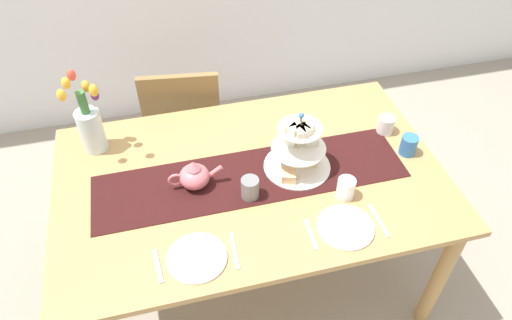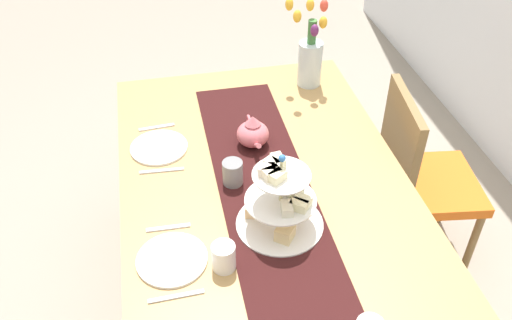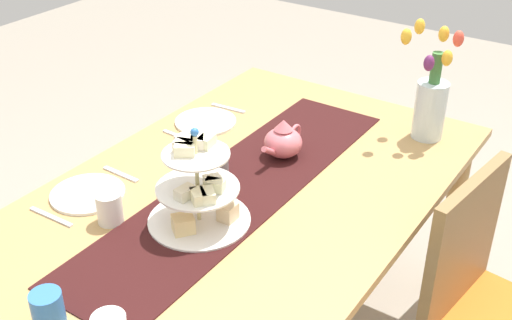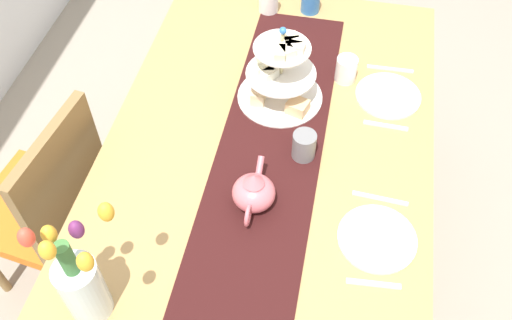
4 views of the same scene
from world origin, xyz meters
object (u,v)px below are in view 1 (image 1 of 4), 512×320
(chair_left, at_px, (185,123))
(knife_left, at_px, (235,250))
(knife_right, at_px, (379,220))
(fork_right, at_px, (311,234))
(teapot, at_px, (194,176))
(tulip_vase, at_px, (90,124))
(dinner_plate_left, at_px, (197,258))
(mug_white_text, at_px, (346,188))
(mug_orange, at_px, (409,145))
(mug_grey, at_px, (250,188))
(tiered_cake_stand, at_px, (298,150))
(fork_left, at_px, (158,266))
(dining_table, at_px, (251,190))
(cream_jug, at_px, (386,125))
(dinner_plate_right, at_px, (346,227))

(chair_left, xyz_separation_m, knife_left, (0.06, -1.14, 0.27))
(knife_right, bearing_deg, fork_right, 180.00)
(teapot, relative_size, tulip_vase, 0.58)
(dinner_plate_left, relative_size, mug_white_text, 2.42)
(chair_left, height_order, mug_orange, chair_left)
(mug_grey, bearing_deg, tiered_cake_stand, 26.07)
(mug_white_text, bearing_deg, chair_left, 120.28)
(tiered_cake_stand, distance_m, mug_grey, 0.28)
(chair_left, xyz_separation_m, mug_orange, (0.95, -0.80, 0.31))
(tiered_cake_stand, xyz_separation_m, mug_orange, (0.52, -0.03, -0.06))
(tulip_vase, bearing_deg, fork_right, -41.88)
(mug_orange, bearing_deg, fork_left, -163.87)
(tiered_cake_stand, bearing_deg, dining_table, -179.97)
(tiered_cake_stand, xyz_separation_m, cream_jug, (0.49, 0.13, -0.06))
(tiered_cake_stand, bearing_deg, chair_left, 119.27)
(tulip_vase, bearing_deg, tiered_cake_stand, -21.95)
(dinner_plate_right, bearing_deg, cream_jug, 51.32)
(chair_left, height_order, mug_grey, chair_left)
(fork_left, distance_m, mug_orange, 1.23)
(dinner_plate_left, relative_size, mug_grey, 2.42)
(tiered_cake_stand, bearing_deg, knife_left, -134.36)
(tulip_vase, height_order, cream_jug, tulip_vase)
(tiered_cake_stand, relative_size, mug_orange, 3.20)
(knife_left, distance_m, mug_orange, 0.96)
(tulip_vase, relative_size, dinner_plate_left, 1.77)
(tiered_cake_stand, height_order, teapot, tiered_cake_stand)
(tulip_vase, bearing_deg, fork_left, -73.61)
(fork_left, height_order, dinner_plate_right, dinner_plate_right)
(tiered_cake_stand, distance_m, mug_orange, 0.53)
(knife_left, bearing_deg, dining_table, 67.68)
(tulip_vase, bearing_deg, teapot, -40.49)
(cream_jug, height_order, mug_grey, mug_grey)
(dining_table, xyz_separation_m, knife_left, (-0.15, -0.38, 0.10))
(tiered_cake_stand, distance_m, mug_white_text, 0.27)
(knife_right, bearing_deg, tiered_cake_stand, 121.42)
(tiered_cake_stand, relative_size, dinner_plate_left, 1.32)
(tulip_vase, height_order, knife_left, tulip_vase)
(cream_jug, height_order, fork_right, cream_jug)
(chair_left, height_order, teapot, same)
(teapot, distance_m, knife_left, 0.39)
(dinner_plate_right, height_order, mug_white_text, mug_white_text)
(knife_right, bearing_deg, cream_jug, 62.73)
(dining_table, bearing_deg, cream_jug, 10.69)
(dining_table, height_order, mug_white_text, mug_white_text)
(fork_left, bearing_deg, tulip_vase, 106.39)
(dining_table, xyz_separation_m, mug_orange, (0.74, -0.03, 0.14))
(fork_right, bearing_deg, tiered_cake_stand, 80.82)
(mug_grey, bearing_deg, knife_right, -28.41)
(dining_table, distance_m, knife_right, 0.59)
(knife_left, height_order, mug_orange, mug_orange)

